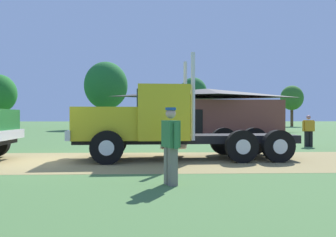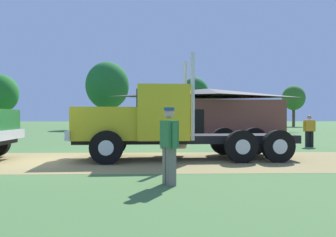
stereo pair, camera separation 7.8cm
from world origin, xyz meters
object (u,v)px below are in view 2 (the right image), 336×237
at_px(visitor_standing_near, 169,142).
at_px(visitor_far_side, 309,130).
at_px(shed_building, 208,111).
at_px(truck_foreground_white, 156,124).

distance_m(visitor_standing_near, visitor_far_side, 11.81).
bearing_deg(shed_building, visitor_far_side, -81.30).
distance_m(visitor_far_side, shed_building, 17.19).
relative_size(visitor_far_side, shed_building, 0.11).
relative_size(visitor_standing_near, visitor_far_side, 1.07).
bearing_deg(truck_foreground_white, visitor_far_side, 31.12).
relative_size(truck_foreground_white, visitor_far_side, 5.02).
relative_size(visitor_standing_near, shed_building, 0.12).
height_order(visitor_far_side, shed_building, shed_building).
xyz_separation_m(truck_foreground_white, visitor_standing_near, (0.31, -4.50, -0.29)).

